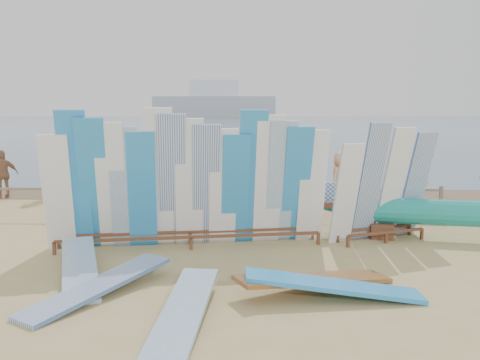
{
  "coord_description": "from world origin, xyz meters",
  "views": [
    {
      "loc": [
        1.05,
        -10.02,
        2.83
      ],
      "look_at": [
        0.81,
        2.32,
        1.14
      ],
      "focal_mm": 38.0,
      "sensor_mm": 36.0,
      "label": 1
    }
  ],
  "objects_px": {
    "side_surfboard_rack": "(383,188)",
    "flat_board_d": "(333,299)",
    "outrigger_canoe": "(465,215)",
    "beachgoer_4": "(226,175)",
    "beachgoer_3": "(198,180)",
    "vendor_table": "(324,219)",
    "stroller": "(308,198)",
    "main_surfboard_rack": "(189,186)",
    "beachgoer_6": "(340,179)",
    "beachgoer_5": "(279,171)",
    "beach_chair_right": "(250,202)",
    "beachgoer_9": "(418,179)",
    "beachgoer_2": "(179,177)",
    "flat_board_c": "(315,290)",
    "beachgoer_1": "(49,171)",
    "flat_board_e": "(99,295)",
    "beachgoer_extra_1": "(3,174)",
    "beach_chair_left": "(233,203)",
    "flat_board_a": "(80,277)",
    "flat_board_b": "(185,320)"
  },
  "relations": [
    {
      "from": "main_surfboard_rack",
      "to": "beachgoer_4",
      "type": "height_order",
      "value": "main_surfboard_rack"
    },
    {
      "from": "beachgoer_6",
      "to": "beachgoer_2",
      "type": "bearing_deg",
      "value": 132.55
    },
    {
      "from": "beachgoer_5",
      "to": "beachgoer_4",
      "type": "bearing_deg",
      "value": -171.02
    },
    {
      "from": "beachgoer_4",
      "to": "flat_board_d",
      "type": "bearing_deg",
      "value": -149.17
    },
    {
      "from": "main_surfboard_rack",
      "to": "beachgoer_4",
      "type": "distance_m",
      "value": 4.71
    },
    {
      "from": "vendor_table",
      "to": "stroller",
      "type": "bearing_deg",
      "value": 84.41
    },
    {
      "from": "beach_chair_right",
      "to": "beachgoer_4",
      "type": "height_order",
      "value": "beachgoer_4"
    },
    {
      "from": "vendor_table",
      "to": "flat_board_d",
      "type": "relative_size",
      "value": 0.45
    },
    {
      "from": "stroller",
      "to": "beachgoer_1",
      "type": "bearing_deg",
      "value": 140.71
    },
    {
      "from": "vendor_table",
      "to": "flat_board_a",
      "type": "bearing_deg",
      "value": -154.76
    },
    {
      "from": "outrigger_canoe",
      "to": "beachgoer_6",
      "type": "distance_m",
      "value": 4.54
    },
    {
      "from": "main_surfboard_rack",
      "to": "flat_board_b",
      "type": "distance_m",
      "value": 3.99
    },
    {
      "from": "flat_board_a",
      "to": "beachgoer_2",
      "type": "height_order",
      "value": "beachgoer_2"
    },
    {
      "from": "beachgoer_4",
      "to": "beachgoer_5",
      "type": "bearing_deg",
      "value": -21.98
    },
    {
      "from": "beachgoer_5",
      "to": "beachgoer_extra_1",
      "type": "xyz_separation_m",
      "value": [
        -9.01,
        -1.04,
        0.0
      ]
    },
    {
      "from": "beachgoer_6",
      "to": "beachgoer_3",
      "type": "bearing_deg",
      "value": 130.26
    },
    {
      "from": "flat_board_d",
      "to": "stroller",
      "type": "bearing_deg",
      "value": -4.63
    },
    {
      "from": "beachgoer_6",
      "to": "beachgoer_5",
      "type": "bearing_deg",
      "value": 75.25
    },
    {
      "from": "flat_board_c",
      "to": "beachgoer_6",
      "type": "bearing_deg",
      "value": -39.24
    },
    {
      "from": "outrigger_canoe",
      "to": "vendor_table",
      "type": "distance_m",
      "value": 3.03
    },
    {
      "from": "flat_board_a",
      "to": "beachgoer_9",
      "type": "height_order",
      "value": "beachgoer_9"
    },
    {
      "from": "beach_chair_right",
      "to": "beachgoer_9",
      "type": "height_order",
      "value": "beachgoer_9"
    },
    {
      "from": "flat_board_c",
      "to": "beachgoer_1",
      "type": "xyz_separation_m",
      "value": [
        -7.46,
        8.2,
        0.93
      ]
    },
    {
      "from": "flat_board_c",
      "to": "beachgoer_9",
      "type": "xyz_separation_m",
      "value": [
        4.11,
        7.67,
        0.77
      ]
    },
    {
      "from": "main_surfboard_rack",
      "to": "flat_board_d",
      "type": "relative_size",
      "value": 2.16
    },
    {
      "from": "main_surfboard_rack",
      "to": "flat_board_e",
      "type": "distance_m",
      "value": 3.32
    },
    {
      "from": "beachgoer_2",
      "to": "beachgoer_6",
      "type": "xyz_separation_m",
      "value": [
        4.75,
        0.31,
        -0.09
      ]
    },
    {
      "from": "flat_board_d",
      "to": "beachgoer_6",
      "type": "xyz_separation_m",
      "value": [
        1.41,
        7.57,
        0.82
      ]
    },
    {
      "from": "flat_board_b",
      "to": "beachgoer_6",
      "type": "xyz_separation_m",
      "value": [
        3.57,
        8.38,
        0.82
      ]
    },
    {
      "from": "beachgoer_3",
      "to": "outrigger_canoe",
      "type": "bearing_deg",
      "value": -150.76
    },
    {
      "from": "beachgoer_4",
      "to": "beachgoer_3",
      "type": "bearing_deg",
      "value": 116.69
    },
    {
      "from": "main_surfboard_rack",
      "to": "beachgoer_9",
      "type": "relative_size",
      "value": 3.79
    },
    {
      "from": "beach_chair_right",
      "to": "beachgoer_6",
      "type": "height_order",
      "value": "beachgoer_6"
    },
    {
      "from": "beachgoer_6",
      "to": "beachgoer_extra_1",
      "type": "height_order",
      "value": "beachgoer_6"
    },
    {
      "from": "side_surfboard_rack",
      "to": "outrigger_canoe",
      "type": "height_order",
      "value": "side_surfboard_rack"
    },
    {
      "from": "beachgoer_1",
      "to": "beachgoer_2",
      "type": "height_order",
      "value": "beachgoer_1"
    },
    {
      "from": "stroller",
      "to": "beachgoer_5",
      "type": "height_order",
      "value": "beachgoer_5"
    },
    {
      "from": "side_surfboard_rack",
      "to": "flat_board_e",
      "type": "xyz_separation_m",
      "value": [
        -5.2,
        -3.42,
        -1.18
      ]
    },
    {
      "from": "beachgoer_9",
      "to": "beachgoer_5",
      "type": "distance_m",
      "value": 4.49
    },
    {
      "from": "beachgoer_4",
      "to": "flat_board_e",
      "type": "bearing_deg",
      "value": -175.89
    },
    {
      "from": "side_surfboard_rack",
      "to": "flat_board_d",
      "type": "relative_size",
      "value": 0.96
    },
    {
      "from": "beachgoer_2",
      "to": "beachgoer_5",
      "type": "distance_m",
      "value": 4.01
    },
    {
      "from": "flat_board_c",
      "to": "beachgoer_5",
      "type": "bearing_deg",
      "value": -26.25
    },
    {
      "from": "beachgoer_3",
      "to": "flat_board_c",
      "type": "bearing_deg",
      "value": 171.76
    },
    {
      "from": "beach_chair_left",
      "to": "beachgoer_3",
      "type": "xyz_separation_m",
      "value": [
        -1.06,
        0.87,
        0.54
      ]
    },
    {
      "from": "main_surfboard_rack",
      "to": "flat_board_c",
      "type": "distance_m",
      "value": 3.67
    },
    {
      "from": "outrigger_canoe",
      "to": "beachgoer_5",
      "type": "height_order",
      "value": "beachgoer_5"
    },
    {
      "from": "flat_board_d",
      "to": "outrigger_canoe",
      "type": "bearing_deg",
      "value": -45.95
    },
    {
      "from": "flat_board_a",
      "to": "flat_board_c",
      "type": "xyz_separation_m",
      "value": [
        3.95,
        -0.53,
        0.0
      ]
    },
    {
      "from": "beachgoer_4",
      "to": "beachgoer_6",
      "type": "relative_size",
      "value": 1.11
    }
  ]
}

